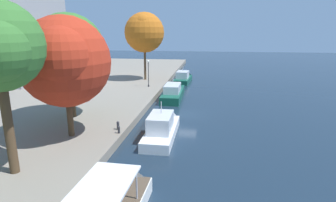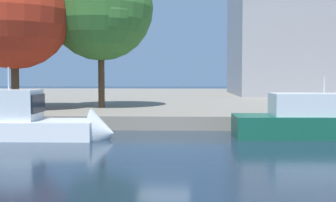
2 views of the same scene
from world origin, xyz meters
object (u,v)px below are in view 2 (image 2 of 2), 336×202
(mooring_bollard_0, at_px, (9,109))
(tree_0, at_px, (99,10))
(motor_yacht_1, at_px, (24,125))
(mooring_bollard_1, at_px, (28,108))
(tree_4, at_px, (11,10))

(mooring_bollard_0, xyz_separation_m, tree_0, (4.26, 6.81, 6.97))
(motor_yacht_1, distance_m, mooring_bollard_1, 4.48)
(tree_4, bearing_deg, tree_0, 24.52)
(tree_4, bearing_deg, mooring_bollard_0, -71.34)
(mooring_bollard_0, distance_m, tree_4, 7.96)
(motor_yacht_1, height_order, mooring_bollard_0, motor_yacht_1)
(motor_yacht_1, relative_size, mooring_bollard_0, 13.14)
(mooring_bollard_1, distance_m, tree_0, 9.96)
(motor_yacht_1, bearing_deg, tree_4, 114.59)
(mooring_bollard_1, distance_m, tree_4, 7.94)
(mooring_bollard_0, xyz_separation_m, tree_4, (-1.42, 4.22, 6.60))
(mooring_bollard_0, relative_size, tree_4, 0.07)
(motor_yacht_1, xyz_separation_m, tree_0, (1.94, 10.64, 7.49))
(mooring_bollard_0, distance_m, tree_0, 10.63)
(motor_yacht_1, bearing_deg, mooring_bollard_1, 106.91)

